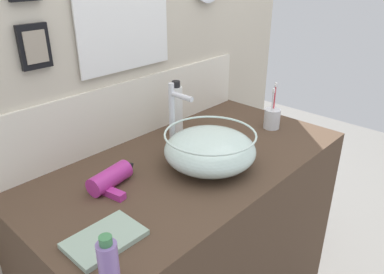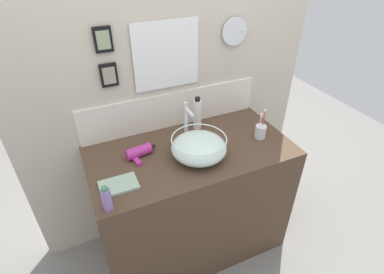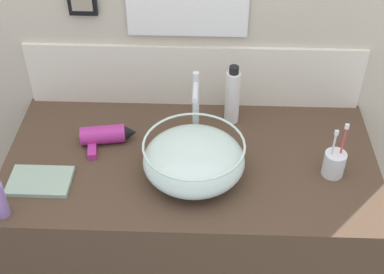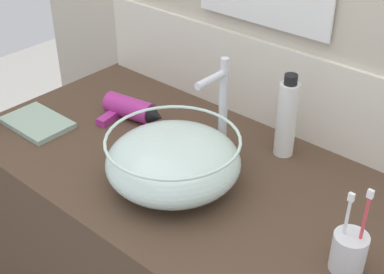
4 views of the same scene
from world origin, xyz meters
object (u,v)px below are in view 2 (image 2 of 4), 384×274
object	(u,v)px
lotion_bottle	(107,199)
spray_bottle	(197,114)
glass_bowl_sink	(199,147)
hand_towel	(119,185)
toothbrush_cup	(260,131)
hair_drier	(141,151)
faucet	(187,120)

from	to	relation	value
lotion_bottle	spray_bottle	xyz separation A→B (m)	(0.72, 0.50, 0.04)
glass_bowl_sink	lotion_bottle	xyz separation A→B (m)	(-0.59, -0.20, -0.00)
hand_towel	spray_bottle	bearing A→B (deg)	29.32
toothbrush_cup	spray_bottle	distance (m)	0.44
hair_drier	lotion_bottle	size ratio (longest dim) A/B	1.40
faucet	lotion_bottle	world-z (taller)	faucet
lotion_bottle	spray_bottle	bearing A→B (deg)	34.72
spray_bottle	glass_bowl_sink	bearing A→B (deg)	-113.41
toothbrush_cup	lotion_bottle	world-z (taller)	toothbrush_cup
faucet	toothbrush_cup	size ratio (longest dim) A/B	1.35
lotion_bottle	hand_towel	world-z (taller)	lotion_bottle
glass_bowl_sink	spray_bottle	distance (m)	0.33
lotion_bottle	spray_bottle	size ratio (longest dim) A/B	0.62
toothbrush_cup	spray_bottle	xyz separation A→B (m)	(-0.34, 0.28, 0.06)
lotion_bottle	spray_bottle	distance (m)	0.88
hair_drier	lotion_bottle	distance (m)	0.45
hair_drier	toothbrush_cup	world-z (taller)	toothbrush_cup
glass_bowl_sink	toothbrush_cup	distance (m)	0.47
lotion_bottle	hand_towel	distance (m)	0.17
hair_drier	spray_bottle	distance (m)	0.48
spray_bottle	lotion_bottle	bearing A→B (deg)	-145.28
hand_towel	lotion_bottle	bearing A→B (deg)	-120.22
hair_drier	lotion_bottle	bearing A→B (deg)	-127.41
faucet	hand_towel	bearing A→B (deg)	-154.72
toothbrush_cup	hand_towel	size ratio (longest dim) A/B	1.02
glass_bowl_sink	hand_towel	distance (m)	0.52
lotion_bottle	toothbrush_cup	bearing A→B (deg)	11.81
hair_drier	spray_bottle	bearing A→B (deg)	17.88
glass_bowl_sink	hand_towel	xyz separation A→B (m)	(-0.51, -0.06, -0.06)
spray_bottle	faucet	bearing A→B (deg)	-137.78
lotion_bottle	hand_towel	bearing A→B (deg)	59.78
glass_bowl_sink	hair_drier	size ratio (longest dim) A/B	1.63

